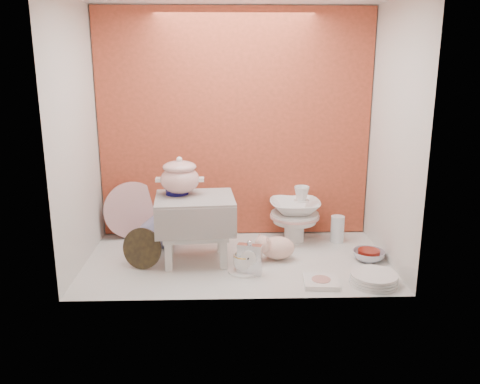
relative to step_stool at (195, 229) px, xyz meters
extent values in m
plane|color=silver|center=(0.24, 0.00, -0.20)|extent=(1.80, 1.80, 0.00)
cube|color=#C54B31|center=(0.24, 0.50, 0.55)|extent=(1.80, 0.06, 1.50)
cube|color=silver|center=(-0.66, 0.00, 0.55)|extent=(0.06, 1.00, 1.50)
cube|color=silver|center=(1.14, 0.00, 0.55)|extent=(0.06, 1.00, 1.50)
cylinder|color=#0B0943|center=(-0.11, 0.07, 0.22)|extent=(0.18, 0.18, 0.05)
imported|color=silver|center=(-0.25, 0.27, -0.07)|extent=(0.32, 0.32, 0.26)
cube|color=silver|center=(0.31, -0.21, -0.10)|extent=(0.14, 0.08, 0.20)
ellipsoid|color=beige|center=(0.49, 0.00, -0.12)|extent=(0.27, 0.20, 0.15)
cylinder|color=white|center=(0.28, -0.18, -0.19)|extent=(0.19, 0.19, 0.01)
imported|color=white|center=(0.28, -0.18, -0.14)|extent=(0.15, 0.15, 0.10)
cube|color=white|center=(0.69, -0.35, -0.19)|extent=(0.20, 0.20, 0.03)
cylinder|color=white|center=(0.97, -0.35, -0.17)|extent=(0.34, 0.34, 0.06)
imported|color=silver|center=(1.04, -0.03, -0.17)|extent=(0.19, 0.19, 0.06)
cylinder|color=silver|center=(0.91, 0.29, -0.11)|extent=(0.10, 0.10, 0.18)
camera|label=1|loc=(0.18, -2.80, 0.97)|focal=37.44mm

